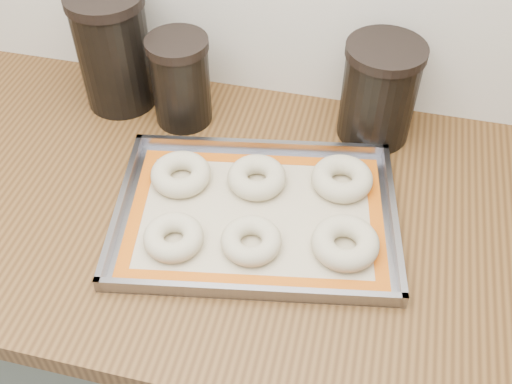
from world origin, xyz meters
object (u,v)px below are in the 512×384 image
(baking_tray, at_px, (256,214))
(bagel_back_right, at_px, (342,179))
(bagel_back_left, at_px, (181,174))
(canister_right, at_px, (379,92))
(bagel_back_mid, at_px, (257,177))
(canister_left, at_px, (114,50))
(bagel_front_left, at_px, (174,237))
(canister_mid, at_px, (181,81))
(bagel_front_mid, at_px, (251,241))
(bagel_front_right, at_px, (345,243))

(baking_tray, xyz_separation_m, bagel_back_right, (0.13, 0.10, 0.02))
(baking_tray, bearing_deg, bagel_back_right, 38.16)
(bagel_back_left, xyz_separation_m, canister_right, (0.31, 0.22, 0.07))
(bagel_back_mid, bearing_deg, canister_left, 151.18)
(bagel_back_left, bearing_deg, bagel_back_mid, 10.08)
(bagel_front_left, distance_m, canister_mid, 0.33)
(bagel_back_left, relative_size, canister_right, 0.55)
(bagel_back_left, distance_m, bagel_back_mid, 0.13)
(bagel_back_left, distance_m, canister_mid, 0.19)
(canister_mid, height_order, canister_right, canister_right)
(baking_tray, xyz_separation_m, canister_mid, (-0.20, 0.22, 0.08))
(bagel_front_mid, distance_m, canister_mid, 0.36)
(bagel_back_right, bearing_deg, bagel_back_mid, -167.79)
(bagel_front_right, distance_m, canister_left, 0.57)
(canister_left, bearing_deg, bagel_back_right, -17.42)
(bagel_back_right, distance_m, canister_mid, 0.35)
(bagel_front_left, distance_m, canister_right, 0.45)
(bagel_front_mid, distance_m, canister_right, 0.37)
(bagel_back_left, bearing_deg, canister_mid, 106.60)
(bagel_back_left, bearing_deg, baking_tray, -17.72)
(bagel_front_left, bearing_deg, bagel_front_right, 10.82)
(baking_tray, distance_m, canister_mid, 0.31)
(baking_tray, distance_m, bagel_front_left, 0.14)
(bagel_front_mid, height_order, bagel_front_right, bagel_front_right)
(bagel_back_mid, height_order, canister_mid, canister_mid)
(bagel_front_mid, height_order, canister_mid, canister_mid)
(bagel_back_mid, height_order, bagel_back_right, same)
(canister_left, bearing_deg, bagel_front_mid, -42.30)
(bagel_front_left, height_order, canister_left, canister_left)
(bagel_front_left, bearing_deg, bagel_back_left, 103.82)
(bagel_back_mid, distance_m, bagel_back_right, 0.15)
(baking_tray, bearing_deg, canister_left, 143.79)
(canister_left, xyz_separation_m, canister_right, (0.50, 0.02, -0.02))
(baking_tray, height_order, bagel_front_right, bagel_front_right)
(bagel_front_mid, relative_size, canister_left, 0.42)
(bagel_back_right, xyz_separation_m, canister_left, (-0.46, 0.15, 0.09))
(bagel_back_right, bearing_deg, bagel_front_mid, -125.43)
(bagel_front_right, xyz_separation_m, canister_mid, (-0.35, 0.26, 0.07))
(baking_tray, distance_m, canister_left, 0.43)
(canister_left, bearing_deg, canister_right, 1.78)
(baking_tray, distance_m, bagel_back_right, 0.16)
(bagel_back_mid, bearing_deg, canister_right, 46.79)
(bagel_front_left, distance_m, bagel_front_mid, 0.12)
(bagel_back_right, bearing_deg, bagel_front_left, -141.55)
(bagel_back_left, relative_size, bagel_back_mid, 1.03)
(canister_right, bearing_deg, bagel_front_right, -92.49)
(canister_left, bearing_deg, bagel_front_right, -30.31)
(bagel_front_left, relative_size, bagel_back_mid, 0.94)
(bagel_front_right, xyz_separation_m, canister_right, (0.01, 0.30, 0.07))
(bagel_back_left, distance_m, canister_left, 0.29)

